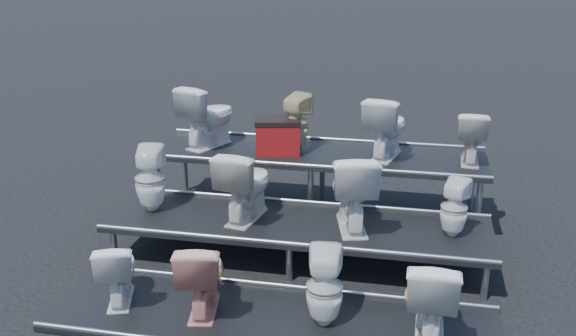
% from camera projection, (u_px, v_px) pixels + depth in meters
% --- Properties ---
extents(ground, '(80.00, 80.00, 0.00)m').
position_uv_depth(ground, '(298.00, 259.00, 7.22)').
color(ground, black).
rests_on(ground, ground).
extents(tier_front, '(4.20, 1.20, 0.06)m').
position_uv_depth(tier_front, '(272.00, 320.00, 6.01)').
color(tier_front, black).
rests_on(tier_front, ground).
extents(tier_mid, '(4.20, 1.20, 0.46)m').
position_uv_depth(tier_mid, '(298.00, 241.00, 7.15)').
color(tier_mid, black).
rests_on(tier_mid, ground).
extents(tier_back, '(4.20, 1.20, 0.86)m').
position_uv_depth(tier_back, '(317.00, 184.00, 8.28)').
color(tier_back, black).
rests_on(tier_back, ground).
extents(toilet_0, '(0.54, 0.72, 0.65)m').
position_uv_depth(toilet_0, '(118.00, 270.00, 6.18)').
color(toilet_0, white).
rests_on(toilet_0, tier_front).
extents(toilet_1, '(0.54, 0.79, 0.74)m').
position_uv_depth(toilet_1, '(202.00, 275.00, 6.01)').
color(toilet_1, '#E79D89').
rests_on(toilet_1, tier_front).
extents(toilet_2, '(0.37, 0.38, 0.75)m').
position_uv_depth(toilet_2, '(325.00, 287.00, 5.78)').
color(toilet_2, white).
rests_on(toilet_2, tier_front).
extents(toilet_3, '(0.46, 0.79, 0.80)m').
position_uv_depth(toilet_3, '(432.00, 296.00, 5.60)').
color(toilet_3, white).
rests_on(toilet_3, tier_front).
extents(toilet_4, '(0.40, 0.40, 0.76)m').
position_uv_depth(toilet_4, '(150.00, 179.00, 7.27)').
color(toilet_4, white).
rests_on(toilet_4, tier_mid).
extents(toilet_5, '(0.59, 0.86, 0.81)m').
position_uv_depth(toilet_5, '(245.00, 184.00, 7.05)').
color(toilet_5, silver).
rests_on(toilet_5, tier_mid).
extents(toilet_6, '(0.66, 0.93, 0.86)m').
position_uv_depth(toilet_6, '(352.00, 190.00, 6.82)').
color(toilet_6, white).
rests_on(toilet_6, tier_mid).
extents(toilet_7, '(0.36, 0.37, 0.62)m').
position_uv_depth(toilet_7, '(454.00, 208.00, 6.65)').
color(toilet_7, white).
rests_on(toilet_7, tier_mid).
extents(toilet_8, '(0.74, 0.91, 0.81)m').
position_uv_depth(toilet_8, '(208.00, 116.00, 8.28)').
color(toilet_8, white).
rests_on(toilet_8, tier_back).
extents(toilet_9, '(0.44, 0.45, 0.74)m').
position_uv_depth(toilet_9, '(295.00, 123.00, 8.07)').
color(toilet_9, '#CAB985').
rests_on(toilet_9, tier_back).
extents(toilet_10, '(0.60, 0.84, 0.77)m').
position_uv_depth(toilet_10, '(386.00, 127.00, 7.85)').
color(toilet_10, white).
rests_on(toilet_10, tier_back).
extents(toilet_11, '(0.38, 0.64, 0.64)m').
position_uv_depth(toilet_11, '(471.00, 136.00, 7.68)').
color(toilet_11, silver).
rests_on(toilet_11, tier_back).
extents(red_crate, '(0.63, 0.54, 0.39)m').
position_uv_depth(red_crate, '(278.00, 137.00, 8.10)').
color(red_crate, '#9F1611').
rests_on(red_crate, tier_back).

